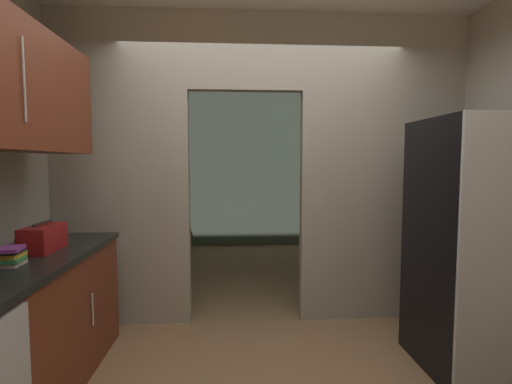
# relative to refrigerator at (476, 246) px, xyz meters

# --- Properties ---
(kitchen_partition) EXTENTS (3.73, 0.12, 2.79)m
(kitchen_partition) POSITION_rel_refrigerator_xyz_m (-1.39, 0.95, 0.60)
(kitchen_partition) COLOR #ADA899
(kitchen_partition) RESTS_ON ground
(adjoining_room_shell) EXTENTS (3.73, 3.29, 2.79)m
(adjoining_room_shell) POSITION_rel_refrigerator_xyz_m (-1.43, 3.16, 0.51)
(adjoining_room_shell) COLOR slate
(adjoining_room_shell) RESTS_ON ground
(refrigerator) EXTENTS (0.72, 0.80, 1.77)m
(refrigerator) POSITION_rel_refrigerator_xyz_m (0.00, 0.00, 0.00)
(refrigerator) COLOR black
(refrigerator) RESTS_ON ground
(lower_cabinet_run) EXTENTS (0.65, 2.19, 0.89)m
(lower_cabinet_run) POSITION_rel_refrigerator_xyz_m (-2.97, -0.41, -0.44)
(lower_cabinet_run) COLOR maroon
(lower_cabinet_run) RESTS_ON ground
(boombox) EXTENTS (0.18, 0.34, 0.19)m
(boombox) POSITION_rel_refrigerator_xyz_m (-2.94, 0.03, 0.09)
(boombox) COLOR maroon
(boombox) RESTS_ON lower_cabinet_run
(book_stack) EXTENTS (0.14, 0.18, 0.11)m
(book_stack) POSITION_rel_refrigerator_xyz_m (-2.95, -0.33, 0.06)
(book_stack) COLOR beige
(book_stack) RESTS_ON lower_cabinet_run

